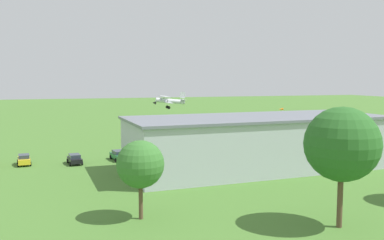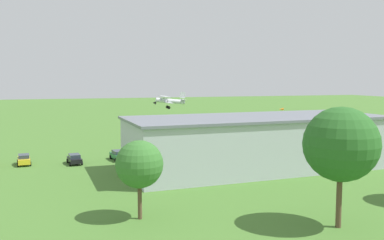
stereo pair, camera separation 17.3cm
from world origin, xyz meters
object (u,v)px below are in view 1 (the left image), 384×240
object	(u,v)px
person_near_hangar_door	(319,143)
tree_behind_hangar_left	(342,144)
car_black	(75,159)
car_yellow	(24,159)
person_watching_takeoff	(318,145)
person_by_parked_cars	(326,146)
tree_at_field_edge	(140,164)
biplane	(169,101)
windsock	(281,110)
car_green	(119,155)
hangar	(257,142)

from	to	relation	value
person_near_hangar_door	tree_behind_hangar_left	xyz separation A→B (m)	(23.96, 37.39, 6.50)
car_black	car_yellow	xyz separation A→B (m)	(7.36, -1.66, 0.04)
car_yellow	person_near_hangar_door	world-z (taller)	person_near_hangar_door
person_watching_takeoff	person_by_parked_cars	distance (m)	1.39
tree_at_field_edge	tree_behind_hangar_left	bearing A→B (deg)	155.13
biplane	person_near_hangar_door	world-z (taller)	biplane
car_yellow	tree_at_field_edge	bearing A→B (deg)	112.39
biplane	tree_at_field_edge	distance (m)	48.48
tree_behind_hangar_left	windsock	xyz separation A→B (m)	(-32.91, -67.24, -2.64)
person_watching_takeoff	tree_at_field_edge	distance (m)	47.40
car_green	car_black	xyz separation A→B (m)	(6.86, 1.00, -0.02)
biplane	car_green	xyz separation A→B (m)	(12.89, 16.94, -7.75)
car_black	person_near_hangar_door	world-z (taller)	person_near_hangar_door
person_watching_takeoff	tree_behind_hangar_left	bearing A→B (deg)	57.77
car_black	person_by_parked_cars	xyz separation A→B (m)	(-44.46, 1.19, -0.04)
car_green	car_yellow	size ratio (longest dim) A/B	1.15
car_yellow	tree_behind_hangar_left	size ratio (longest dim) A/B	0.38
biplane	car_yellow	world-z (taller)	biplane
person_by_parked_cars	person_near_hangar_door	xyz separation A→B (m)	(-0.62, -2.97, 0.13)
car_black	windsock	size ratio (longest dim) A/B	0.78
biplane	windsock	world-z (taller)	biplane
tree_at_field_edge	windsock	world-z (taller)	tree_at_field_edge
car_green	car_black	distance (m)	6.93
hangar	car_black	size ratio (longest dim) A/B	9.12
car_yellow	windsock	bearing A→B (deg)	-153.98
biplane	windsock	size ratio (longest dim) A/B	1.34
person_near_hangar_door	tree_behind_hangar_left	bearing A→B (deg)	57.35
biplane	person_by_parked_cars	world-z (taller)	biplane
hangar	person_by_parked_cars	world-z (taller)	hangar
person_by_parked_cars	tree_behind_hangar_left	size ratio (longest dim) A/B	0.14
tree_at_field_edge	windsock	distance (m)	77.34
person_near_hangar_door	person_watching_takeoff	bearing A→B (deg)	51.43
car_black	car_yellow	distance (m)	7.55
car_black	person_near_hangar_door	xyz separation A→B (m)	(-45.08, -1.78, 0.10)
car_green	tree_at_field_edge	world-z (taller)	tree_at_field_edge
tree_at_field_edge	person_near_hangar_door	bearing A→B (deg)	-143.39
biplane	person_watching_takeoff	distance (m)	30.87
car_green	car_black	bearing A→B (deg)	8.26
car_yellow	windsock	distance (m)	68.44
biplane	person_near_hangar_door	size ratio (longest dim) A/B	4.06
car_black	person_by_parked_cars	bearing A→B (deg)	178.46
person_watching_takeoff	windsock	size ratio (longest dim) A/B	0.31
hangar	person_watching_takeoff	xyz separation A→B (m)	(-18.06, -10.95, -3.01)
car_green	person_near_hangar_door	xyz separation A→B (m)	(-38.22, -0.78, 0.08)
person_by_parked_cars	person_near_hangar_door	size ratio (longest dim) A/B	0.87
biplane	car_green	size ratio (longest dim) A/B	1.54
person_watching_takeoff	car_black	bearing A→B (deg)	-0.73
hangar	person_by_parked_cars	size ratio (longest dim) A/B	24.83
person_near_hangar_door	hangar	bearing A→B (deg)	33.70
tree_behind_hangar_left	windsock	size ratio (longest dim) A/B	1.98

